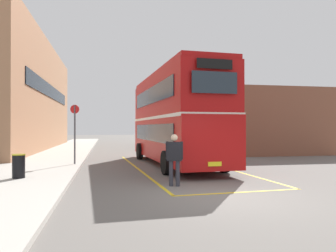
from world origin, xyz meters
TOP-DOWN VIEW (x-y plane):
  - ground_plane at (0.00, 14.40)m, footprint 135.60×135.60m
  - sidewalk_left at (-6.50, 16.80)m, footprint 4.00×57.60m
  - brick_building_left at (-10.73, 21.45)m, footprint 5.33×24.72m
  - depot_building_right at (9.13, 19.52)m, footprint 7.32×16.24m
  - double_decker_bus at (0.25, 7.93)m, footprint 3.36×10.95m
  - single_deck_bus at (3.19, 26.53)m, footprint 3.28×9.23m
  - pedestrian_boarding at (-1.05, 1.89)m, footprint 0.56×0.36m
  - litter_bin at (-6.38, 3.76)m, footprint 0.46×0.46m
  - bus_stop_sign at (-4.83, 8.03)m, footprint 0.44×0.08m
  - bay_marking_yellow at (0.31, 5.95)m, footprint 5.04×13.07m

SIDE VIEW (x-z plane):
  - ground_plane at x=0.00m, z-range 0.00..0.00m
  - bay_marking_yellow at x=0.31m, z-range 0.00..0.01m
  - sidewalk_left at x=-6.50m, z-range 0.00..0.14m
  - litter_bin at x=-6.38m, z-range 0.14..1.00m
  - pedestrian_boarding at x=-1.05m, z-range 0.14..1.88m
  - single_deck_bus at x=3.19m, z-range 0.13..3.15m
  - bus_stop_sign at x=-4.83m, z-range 0.42..3.38m
  - depot_building_right at x=9.13m, z-range 0.00..4.83m
  - double_decker_bus at x=0.25m, z-range 0.14..4.89m
  - brick_building_left at x=-10.73m, z-range 0.00..9.35m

